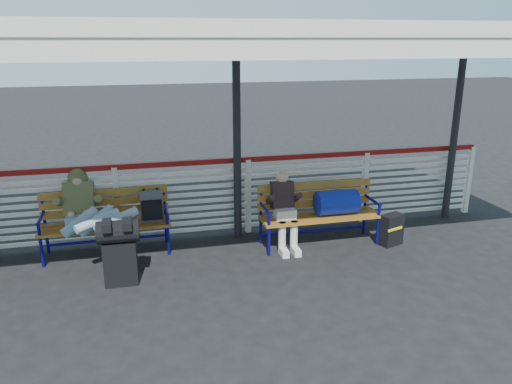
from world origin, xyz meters
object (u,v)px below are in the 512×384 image
object	(u,v)px
companion_person	(284,209)
traveler_man	(92,215)
suitcase_side	(391,230)
bench_left	(118,214)
luggage_stack	(120,250)
bench_right	(328,205)

from	to	relation	value
companion_person	traveler_man	bearing A→B (deg)	178.60
suitcase_side	bench_left	bearing A→B (deg)	150.07
luggage_stack	traveler_man	xyz separation A→B (m)	(-0.35, 0.68, 0.25)
traveler_man	bench_right	bearing A→B (deg)	-1.08
traveler_man	suitcase_side	distance (m)	4.33
traveler_man	companion_person	size ratio (longest dim) A/B	1.42
luggage_stack	bench_right	xyz separation A→B (m)	(3.03, 0.62, 0.14)
bench_left	companion_person	world-z (taller)	companion_person
luggage_stack	bench_right	bearing A→B (deg)	13.19
bench_left	bench_right	bearing A→B (deg)	-7.77
bench_right	companion_person	xyz separation A→B (m)	(-0.69, -0.00, -0.01)
bench_right	traveler_man	size ratio (longest dim) A/B	1.11
luggage_stack	suitcase_side	bearing A→B (deg)	6.27
traveler_man	luggage_stack	bearing A→B (deg)	-63.14
bench_right	traveler_man	distance (m)	3.38
suitcase_side	bench_right	bearing A→B (deg)	142.11
suitcase_side	luggage_stack	bearing A→B (deg)	164.93
companion_person	luggage_stack	bearing A→B (deg)	-165.26
traveler_man	bench_left	bearing A→B (deg)	47.44
bench_left	bench_right	world-z (taller)	same
companion_person	suitcase_side	xyz separation A→B (m)	(1.60, -0.30, -0.36)
bench_right	suitcase_side	bearing A→B (deg)	-18.19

